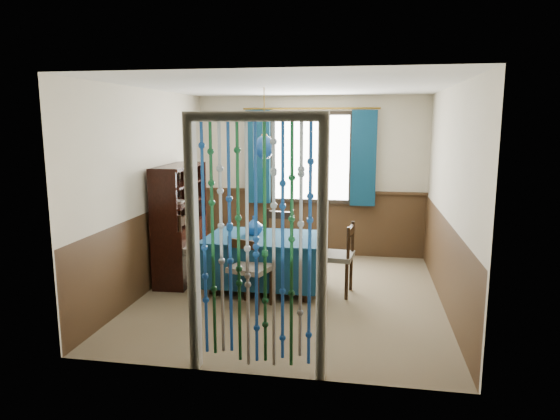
% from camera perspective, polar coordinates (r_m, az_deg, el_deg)
% --- Properties ---
extents(floor, '(4.00, 4.00, 0.00)m').
position_cam_1_polar(floor, '(6.23, 1.29, -9.66)').
color(floor, brown).
rests_on(floor, ground).
extents(ceiling, '(4.00, 4.00, 0.00)m').
position_cam_1_polar(ceiling, '(5.88, 1.38, 13.95)').
color(ceiling, silver).
rests_on(ceiling, ground).
extents(wall_back, '(3.60, 0.00, 3.60)m').
position_cam_1_polar(wall_back, '(7.89, 3.51, 3.85)').
color(wall_back, beige).
rests_on(wall_back, ground).
extents(wall_front, '(3.60, 0.00, 3.60)m').
position_cam_1_polar(wall_front, '(3.99, -2.96, -2.26)').
color(wall_front, beige).
rests_on(wall_front, ground).
extents(wall_left, '(0.00, 4.00, 4.00)m').
position_cam_1_polar(wall_left, '(6.44, -14.72, 2.13)').
color(wall_left, beige).
rests_on(wall_left, ground).
extents(wall_right, '(0.00, 4.00, 4.00)m').
position_cam_1_polar(wall_right, '(5.93, 18.80, 1.28)').
color(wall_right, beige).
rests_on(wall_right, ground).
extents(wainscot_back, '(3.60, 0.00, 3.60)m').
position_cam_1_polar(wainscot_back, '(7.99, 3.44, -1.52)').
color(wainscot_back, '#3D2917').
rests_on(wainscot_back, ground).
extents(wainscot_front, '(3.60, 0.00, 3.60)m').
position_cam_1_polar(wainscot_front, '(4.22, -2.82, -12.21)').
color(wainscot_front, '#3D2917').
rests_on(wainscot_front, ground).
extents(wainscot_left, '(0.00, 4.00, 4.00)m').
position_cam_1_polar(wainscot_left, '(6.57, -14.31, -4.35)').
color(wainscot_left, '#3D2917').
rests_on(wainscot_left, ground).
extents(wainscot_right, '(0.00, 4.00, 4.00)m').
position_cam_1_polar(wainscot_right, '(6.08, 18.26, -5.72)').
color(wainscot_right, '#3D2917').
rests_on(wainscot_right, ground).
extents(window, '(1.32, 0.12, 1.42)m').
position_cam_1_polar(window, '(7.82, 3.49, 5.99)').
color(window, black).
rests_on(window, wall_back).
extents(doorway, '(1.16, 0.12, 2.18)m').
position_cam_1_polar(doorway, '(4.09, -2.75, -4.82)').
color(doorway, silver).
rests_on(doorway, ground).
extents(dining_table, '(1.45, 1.02, 0.69)m').
position_cam_1_polar(dining_table, '(6.29, -1.73, -5.57)').
color(dining_table, '#0E2F48').
rests_on(dining_table, floor).
extents(chair_near, '(0.52, 0.51, 0.86)m').
position_cam_1_polar(chair_near, '(5.67, -3.49, -6.78)').
color(chair_near, black).
rests_on(chair_near, floor).
extents(chair_far, '(0.50, 0.48, 0.89)m').
position_cam_1_polar(chair_far, '(6.90, -0.35, -3.57)').
color(chair_far, black).
rests_on(chair_far, floor).
extents(chair_left, '(0.49, 0.51, 0.97)m').
position_cam_1_polar(chair_left, '(6.44, -9.16, -4.34)').
color(chair_left, black).
rests_on(chair_left, floor).
extents(chair_right, '(0.46, 0.48, 0.89)m').
position_cam_1_polar(chair_right, '(6.17, 6.64, -5.32)').
color(chair_right, black).
rests_on(chair_right, floor).
extents(sideboard, '(0.47, 1.20, 1.54)m').
position_cam_1_polar(sideboard, '(6.86, -11.31, -3.24)').
color(sideboard, black).
rests_on(sideboard, floor).
extents(pendant_lamp, '(0.23, 0.23, 0.85)m').
position_cam_1_polar(pendant_lamp, '(6.07, -1.80, 7.22)').
color(pendant_lamp, olive).
rests_on(pendant_lamp, ceiling).
extents(vase_table, '(0.25, 0.25, 0.22)m').
position_cam_1_polar(vase_table, '(6.31, -2.99, -1.85)').
color(vase_table, navy).
rests_on(vase_table, dining_table).
extents(bowl_shelf, '(0.22, 0.22, 0.05)m').
position_cam_1_polar(bowl_shelf, '(6.57, -11.56, 0.90)').
color(bowl_shelf, beige).
rests_on(bowl_shelf, sideboard).
extents(vase_sideboard, '(0.19, 0.19, 0.17)m').
position_cam_1_polar(vase_sideboard, '(7.05, -10.07, -0.29)').
color(vase_sideboard, beige).
rests_on(vase_sideboard, sideboard).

